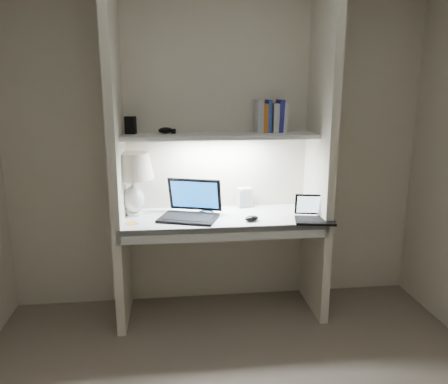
{
  "coord_description": "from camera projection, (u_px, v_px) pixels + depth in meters",
  "views": [
    {
      "loc": [
        -0.33,
        -1.85,
        1.68
      ],
      "look_at": [
        0.0,
        1.05,
        0.99
      ],
      "focal_mm": 35.0,
      "sensor_mm": 36.0,
      "label": 1
    }
  ],
  "objects": [
    {
      "name": "laptop_main",
      "position": [
        191.0,
        209.0,
        3.18
      ],
      "size": [
        0.49,
        0.46,
        0.27
      ],
      "rotation": [
        0.0,
        0.0,
        -0.33
      ],
      "color": "black",
      "rests_on": "desk"
    },
    {
      "name": "laptop_netbook",
      "position": [
        315.0,
        215.0,
        3.1
      ],
      "size": [
        0.32,
        0.29,
        0.18
      ],
      "rotation": [
        0.0,
        0.0,
        -0.21
      ],
      "color": "black",
      "rests_on": "desk"
    },
    {
      "name": "back_wall",
      "position": [
        217.0,
        146.0,
        3.37
      ],
      "size": [
        3.2,
        0.01,
        2.5
      ],
      "primitive_type": "cube",
      "color": "beige",
      "rests_on": "floor"
    },
    {
      "name": "shelf_box",
      "position": [
        130.0,
        125.0,
        3.13
      ],
      "size": [
        0.08,
        0.07,
        0.13
      ],
      "primitive_type": "cube",
      "rotation": [
        0.0,
        0.0,
        -0.27
      ],
      "color": "black",
      "rests_on": "shelf"
    },
    {
      "name": "alcove_panel_left",
      "position": [
        117.0,
        153.0,
        3.02
      ],
      "size": [
        0.06,
        0.55,
        2.5
      ],
      "primitive_type": "cube",
      "color": "beige",
      "rests_on": "floor"
    },
    {
      "name": "shelf",
      "position": [
        220.0,
        136.0,
        3.17
      ],
      "size": [
        1.4,
        0.36,
        0.03
      ],
      "primitive_type": "cube",
      "color": "silver",
      "rests_on": "back_wall"
    },
    {
      "name": "speaker",
      "position": [
        245.0,
        198.0,
        3.44
      ],
      "size": [
        0.13,
        0.1,
        0.16
      ],
      "primitive_type": "cube",
      "rotation": [
        0.0,
        0.0,
        0.27
      ],
      "color": "silver",
      "rests_on": "desk"
    },
    {
      "name": "desk_apron",
      "position": [
        225.0,
        234.0,
        2.98
      ],
      "size": [
        1.46,
        0.03,
        0.1
      ],
      "primitive_type": "cube",
      "color": "silver",
      "rests_on": "desk"
    },
    {
      "name": "strip_light",
      "position": [
        220.0,
        139.0,
        3.18
      ],
      "size": [
        0.6,
        0.04,
        0.02
      ],
      "primitive_type": "cube",
      "color": "white",
      "rests_on": "shelf"
    },
    {
      "name": "shelf_gadget",
      "position": [
        165.0,
        130.0,
        3.16
      ],
      "size": [
        0.12,
        0.1,
        0.05
      ],
      "primitive_type": "ellipsoid",
      "rotation": [
        0.0,
        0.0,
        0.21
      ],
      "color": "black",
      "rests_on": "shelf"
    },
    {
      "name": "table_lamp",
      "position": [
        132.0,
        173.0,
        3.17
      ],
      "size": [
        0.32,
        0.32,
        0.47
      ],
      "color": "white",
      "rests_on": "desk"
    },
    {
      "name": "alcove_panel_right",
      "position": [
        320.0,
        150.0,
        3.19
      ],
      "size": [
        0.06,
        0.55,
        2.5
      ],
      "primitive_type": "cube",
      "color": "beige",
      "rests_on": "floor"
    },
    {
      "name": "mouse",
      "position": [
        252.0,
        218.0,
        3.09
      ],
      "size": [
        0.12,
        0.1,
        0.04
      ],
      "primitive_type": "ellipsoid",
      "rotation": [
        0.0,
        0.0,
        0.4
      ],
      "color": "black",
      "rests_on": "desk"
    },
    {
      "name": "desk",
      "position": [
        221.0,
        218.0,
        3.22
      ],
      "size": [
        1.4,
        0.55,
        0.04
      ],
      "primitive_type": "cube",
      "color": "white",
      "rests_on": "alcove_panel_left"
    },
    {
      "name": "book_row",
      "position": [
        271.0,
        117.0,
        3.27
      ],
      "size": [
        0.23,
        0.16,
        0.24
      ],
      "color": "silver",
      "rests_on": "shelf"
    },
    {
      "name": "cable_coil",
      "position": [
        206.0,
        212.0,
        3.28
      ],
      "size": [
        0.12,
        0.12,
        0.01
      ],
      "primitive_type": "torus",
      "rotation": [
        0.0,
        0.0,
        0.04
      ],
      "color": "black",
      "rests_on": "desk"
    },
    {
      "name": "sticky_note",
      "position": [
        132.0,
        223.0,
        3.03
      ],
      "size": [
        0.11,
        0.11,
        0.0
      ],
      "primitive_type": "cube",
      "rotation": [
        0.0,
        0.0,
        0.47
      ],
      "color": "gold",
      "rests_on": "desk"
    }
  ]
}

